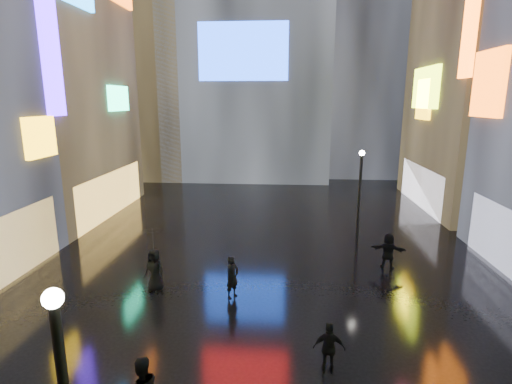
# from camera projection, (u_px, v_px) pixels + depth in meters

# --- Properties ---
(ground) EXTENTS (140.00, 140.00, 0.00)m
(ground) POSITION_uv_depth(u_px,v_px,m) (267.00, 250.00, 21.29)
(ground) COLOR black
(ground) RESTS_ON ground
(building_left_far) EXTENTS (10.28, 12.00, 22.00)m
(building_left_far) POSITION_uv_depth(u_px,v_px,m) (26.00, 50.00, 25.82)
(building_left_far) COLOR black
(building_left_far) RESTS_ON ground
(tower_flank_right) EXTENTS (12.00, 12.00, 34.00)m
(tower_flank_right) POSITION_uv_depth(u_px,v_px,m) (365.00, 11.00, 42.10)
(tower_flank_right) COLOR black
(tower_flank_right) RESTS_ON ground
(tower_flank_left) EXTENTS (10.00, 10.00, 26.00)m
(tower_flank_left) POSITION_uv_depth(u_px,v_px,m) (141.00, 48.00, 40.77)
(tower_flank_left) COLOR black
(tower_flank_left) RESTS_ON ground
(lamp_far) EXTENTS (0.30, 0.30, 5.20)m
(lamp_far) POSITION_uv_depth(u_px,v_px,m) (360.00, 192.00, 21.62)
(lamp_far) COLOR black
(lamp_far) RESTS_ON ground
(pedestrian_3) EXTENTS (0.94, 0.44, 1.57)m
(pedestrian_3) POSITION_uv_depth(u_px,v_px,m) (329.00, 348.00, 11.55)
(pedestrian_3) COLOR black
(pedestrian_3) RESTS_ON ground
(pedestrian_4) EXTENTS (1.02, 0.83, 1.82)m
(pedestrian_4) POSITION_uv_depth(u_px,v_px,m) (155.00, 270.00, 16.57)
(pedestrian_4) COLOR black
(pedestrian_4) RESTS_ON ground
(pedestrian_5) EXTENTS (1.67, 0.87, 1.72)m
(pedestrian_5) POSITION_uv_depth(u_px,v_px,m) (388.00, 251.00, 18.76)
(pedestrian_5) COLOR black
(pedestrian_5) RESTS_ON ground
(pedestrian_6) EXTENTS (0.71, 0.75, 1.72)m
(pedestrian_6) POSITION_uv_depth(u_px,v_px,m) (232.00, 277.00, 16.00)
(pedestrian_6) COLOR black
(pedestrian_6) RESTS_ON ground
(umbrella_2) EXTENTS (1.37, 1.37, 0.93)m
(umbrella_2) POSITION_uv_depth(u_px,v_px,m) (153.00, 239.00, 16.26)
(umbrella_2) COLOR black
(umbrella_2) RESTS_ON pedestrian_4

